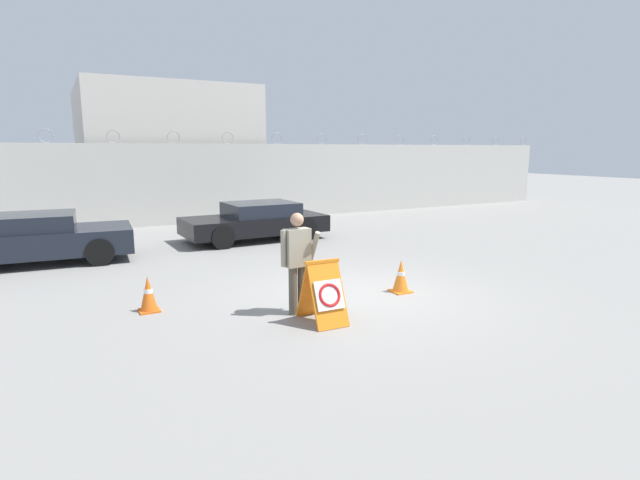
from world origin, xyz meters
TOP-DOWN VIEW (x-y plane):
  - ground_plane at (0.00, 0.00)m, footprint 90.00×90.00m
  - perimeter_wall at (-0.00, 11.15)m, footprint 36.00×0.30m
  - building_block at (-0.52, 15.90)m, footprint 6.94×7.95m
  - barricade_sign at (-1.37, -1.05)m, footprint 0.61×0.88m
  - security_guard at (-1.55, -0.45)m, footprint 0.65×0.38m
  - traffic_cone_near at (0.83, -0.22)m, footprint 0.37×0.37m
  - traffic_cone_mid at (-3.81, 0.89)m, footprint 0.35×0.35m
  - parked_car_front_coupe at (-5.53, 6.10)m, footprint 4.34×2.24m
  - parked_car_rear_sedan at (0.40, 6.62)m, footprint 4.40×2.10m

SIDE VIEW (x-z plane):
  - ground_plane at x=0.00m, z-range 0.00..0.00m
  - traffic_cone_mid at x=-3.81m, z-range 0.00..0.63m
  - traffic_cone_near at x=0.83m, z-range 0.00..0.65m
  - barricade_sign at x=-1.37m, z-range -0.01..1.04m
  - parked_car_rear_sedan at x=0.40m, z-range 0.01..1.18m
  - parked_car_front_coupe at x=-5.53m, z-range 0.01..1.25m
  - security_guard at x=-1.55m, z-range 0.10..1.86m
  - perimeter_wall at x=0.00m, z-range -0.22..3.25m
  - building_block at x=-0.52m, z-range 0.00..5.44m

